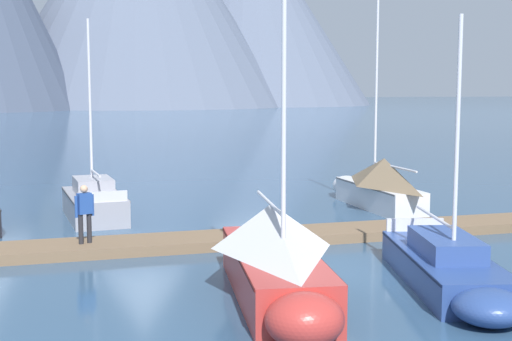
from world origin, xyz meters
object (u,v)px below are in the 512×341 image
object	(u,v)px
sailboat_far_berth	(377,184)
person_on_dock	(85,210)
sailboat_mid_dock_starboard	(449,269)
sailboat_second_berth	(92,201)
sailboat_mid_dock_port	(275,255)

from	to	relation	value
sailboat_far_berth	person_on_dock	bearing A→B (deg)	-160.06
sailboat_mid_dock_starboard	person_on_dock	bearing A→B (deg)	139.82
sailboat_second_berth	person_on_dock	size ratio (longest dim) A/B	4.27
sailboat_mid_dock_port	person_on_dock	world-z (taller)	sailboat_mid_dock_port
sailboat_mid_dock_starboard	person_on_dock	distance (m)	10.18
sailboat_second_berth	sailboat_mid_dock_port	size ratio (longest dim) A/B	0.77
sailboat_mid_dock_starboard	person_on_dock	world-z (taller)	sailboat_mid_dock_starboard
sailboat_second_berth	sailboat_far_berth	distance (m)	11.06
sailboat_mid_dock_port	sailboat_far_berth	world-z (taller)	sailboat_mid_dock_port
sailboat_mid_dock_port	sailboat_mid_dock_starboard	xyz separation A→B (m)	(4.12, -0.70, -0.49)
sailboat_mid_dock_port	person_on_dock	xyz separation A→B (m)	(-3.64, 5.85, 0.27)
sailboat_second_berth	sailboat_mid_dock_port	world-z (taller)	sailboat_mid_dock_port
sailboat_second_berth	sailboat_mid_dock_starboard	xyz separation A→B (m)	(6.94, -12.50, -0.10)
sailboat_second_berth	person_on_dock	bearing A→B (deg)	-97.85
sailboat_mid_dock_starboard	sailboat_mid_dock_port	bearing A→B (deg)	170.34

